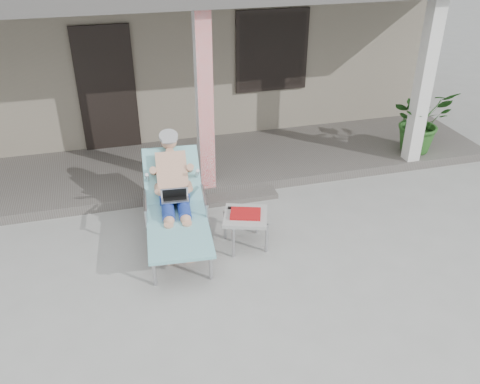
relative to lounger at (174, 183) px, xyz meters
name	(u,v)px	position (x,y,z in m)	size (l,w,h in m)	color
ground	(245,279)	(0.64, -1.12, -0.81)	(60.00, 60.00, 0.00)	#9E9E99
house	(162,26)	(0.64, 5.37, 0.86)	(10.40, 5.40, 3.30)	gray
porch_deck	(197,165)	(0.64, 1.88, -0.73)	(10.00, 2.00, 0.15)	#605B56
porch_step	(212,201)	(0.64, 0.73, -0.77)	(2.00, 0.30, 0.07)	#605B56
lounger	(174,183)	(0.00, 0.00, 0.00)	(0.92, 2.06, 1.31)	#B7B7BC
side_table	(245,218)	(0.83, -0.44, -0.39)	(0.69, 0.69, 0.49)	#A8A8A3
potted_palm	(420,120)	(4.42, 1.32, -0.11)	(0.99, 0.85, 1.10)	#26591E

